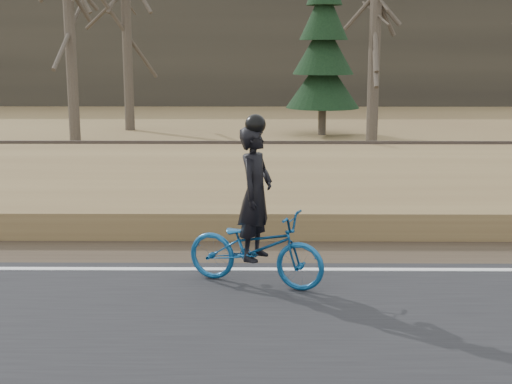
{
  "coord_description": "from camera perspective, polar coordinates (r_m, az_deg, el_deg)",
  "views": [
    {
      "loc": [
        -5.35,
        -9.28,
        3.11
      ],
      "look_at": [
        -5.42,
        0.5,
        1.1
      ],
      "focal_mm": 50.0,
      "sensor_mm": 36.0,
      "label": 1
    }
  ],
  "objects": [
    {
      "name": "ballast",
      "position": [
        18.32,
        17.43,
        2.02
      ],
      "size": [
        120.0,
        3.0,
        0.45
      ],
      "primitive_type": "cube",
      "color": "slate",
      "rests_on": "ground"
    },
    {
      "name": "railroad",
      "position": [
        18.27,
        17.48,
        2.96
      ],
      "size": [
        120.0,
        2.4,
        0.29
      ],
      "color": "black",
      "rests_on": "ballast"
    },
    {
      "name": "treeline_backdrop",
      "position": [
        39.64,
        8.37,
        11.34
      ],
      "size": [
        120.0,
        4.0,
        6.0
      ],
      "primitive_type": "cube",
      "color": "#383328",
      "rests_on": "ground"
    },
    {
      "name": "cyclist",
      "position": [
        9.18,
        -0.04,
        -3.23
      ],
      "size": [
        1.98,
        1.3,
        2.22
      ],
      "rotation": [
        0.0,
        0.0,
        1.19
      ],
      "color": "navy",
      "rests_on": "road"
    },
    {
      "name": "bare_tree_far_left",
      "position": [
        24.37,
        -14.68,
        12.46
      ],
      "size": [
        0.36,
        0.36,
        7.25
      ],
      "primitive_type": "cylinder",
      "color": "brown",
      "rests_on": "ground"
    },
    {
      "name": "bare_tree_left",
      "position": [
        27.19,
        -10.33,
        13.13
      ],
      "size": [
        0.36,
        0.36,
        7.82
      ],
      "primitive_type": "cylinder",
      "color": "brown",
      "rests_on": "ground"
    },
    {
      "name": "bare_tree_near_left",
      "position": [
        22.55,
        9.47,
        11.41
      ],
      "size": [
        0.36,
        0.36,
        6.18
      ],
      "primitive_type": "cylinder",
      "color": "brown",
      "rests_on": "ground"
    },
    {
      "name": "conifer",
      "position": [
        25.41,
        5.42,
        11.33
      ],
      "size": [
        2.6,
        2.6,
        6.35
      ],
      "color": "brown",
      "rests_on": "ground"
    }
  ]
}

